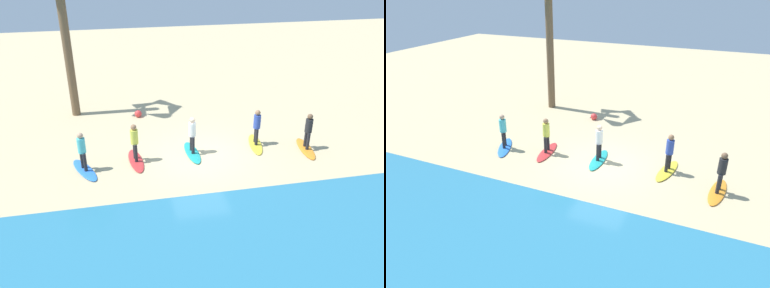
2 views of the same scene
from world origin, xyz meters
The scene contains 12 objects.
ground_plane centered at (0.00, 0.00, 0.00)m, with size 60.00×60.00×0.00m, color #CCB789.
surfboard_orange centered at (-4.84, 0.37, 0.04)m, with size 2.10×0.56×0.09m, color orange.
surfer_orange centered at (-4.84, 0.37, 1.04)m, with size 0.32×0.46×1.64m.
surfboard_yellow centered at (-2.76, -0.50, 0.04)m, with size 2.10×0.56×0.09m, color yellow.
surfer_yellow centered at (-2.76, -0.50, 1.04)m, with size 0.32×0.45×1.64m.
surfboard_teal centered at (0.27, -0.28, 0.04)m, with size 2.10×0.56×0.09m, color teal.
surfer_teal centered at (0.27, -0.28, 1.04)m, with size 0.32×0.46×1.64m.
surfboard_red centered at (2.77, -0.04, 0.04)m, with size 2.10×0.56×0.09m, color red.
surfer_red centered at (2.77, -0.04, 1.04)m, with size 0.32×0.46×1.64m.
surfboard_blue centered at (4.89, 0.33, 0.04)m, with size 2.10×0.56×0.09m, color blue.
surfer_blue centered at (4.89, 0.33, 1.04)m, with size 0.32×0.43×1.64m.
beach_ball centered at (2.28, -4.90, 0.19)m, with size 0.38×0.38×0.38m, color #E53838.
Camera 1 is at (3.36, 14.82, 8.33)m, focal length 36.91 mm.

